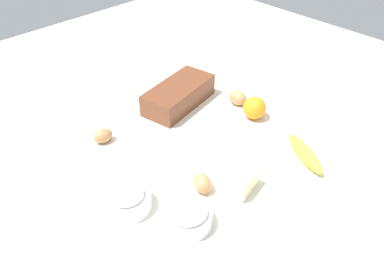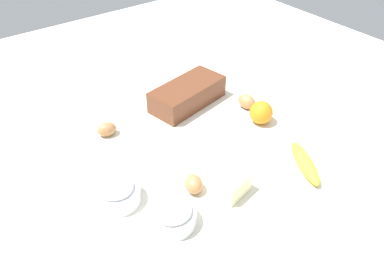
{
  "view_description": "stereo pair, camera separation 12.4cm",
  "coord_description": "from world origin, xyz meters",
  "px_view_note": "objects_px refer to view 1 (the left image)",
  "views": [
    {
      "loc": [
        -0.69,
        -0.7,
        0.8
      ],
      "look_at": [
        0.0,
        0.0,
        0.04
      ],
      "focal_mm": 37.54,
      "sensor_mm": 36.0,
      "label": 1
    },
    {
      "loc": [
        -0.59,
        -0.78,
        0.8
      ],
      "look_at": [
        0.0,
        0.0,
        0.04
      ],
      "focal_mm": 37.54,
      "sensor_mm": 36.0,
      "label": 2
    }
  ],
  "objects_px": {
    "orange_fruit": "(255,108)",
    "egg_beside_bowl": "(238,98)",
    "flour_bowl": "(188,216)",
    "butter_block": "(241,181)",
    "sugar_bowl": "(127,199)",
    "loaf_pan": "(179,94)",
    "banana": "(305,153)",
    "egg_near_butter": "(103,136)",
    "egg_loose": "(202,183)"
  },
  "relations": [
    {
      "from": "loaf_pan",
      "to": "orange_fruit",
      "type": "distance_m",
      "value": 0.28
    },
    {
      "from": "banana",
      "to": "egg_near_butter",
      "type": "height_order",
      "value": "egg_near_butter"
    },
    {
      "from": "loaf_pan",
      "to": "banana",
      "type": "height_order",
      "value": "loaf_pan"
    },
    {
      "from": "orange_fruit",
      "to": "egg_loose",
      "type": "xyz_separation_m",
      "value": [
        -0.38,
        -0.12,
        -0.01
      ]
    },
    {
      "from": "flour_bowl",
      "to": "banana",
      "type": "distance_m",
      "value": 0.44
    },
    {
      "from": "loaf_pan",
      "to": "butter_block",
      "type": "relative_size",
      "value": 3.33
    },
    {
      "from": "egg_loose",
      "to": "butter_block",
      "type": "bearing_deg",
      "value": -43.03
    },
    {
      "from": "sugar_bowl",
      "to": "egg_beside_bowl",
      "type": "xyz_separation_m",
      "value": [
        0.59,
        0.12,
        -0.01
      ]
    },
    {
      "from": "flour_bowl",
      "to": "banana",
      "type": "height_order",
      "value": "flour_bowl"
    },
    {
      "from": "sugar_bowl",
      "to": "egg_loose",
      "type": "relative_size",
      "value": 2.03
    },
    {
      "from": "flour_bowl",
      "to": "sugar_bowl",
      "type": "relative_size",
      "value": 0.95
    },
    {
      "from": "loaf_pan",
      "to": "flour_bowl",
      "type": "xyz_separation_m",
      "value": [
        -0.36,
        -0.43,
        -0.01
      ]
    },
    {
      "from": "butter_block",
      "to": "egg_near_butter",
      "type": "relative_size",
      "value": 1.43
    },
    {
      "from": "flour_bowl",
      "to": "loaf_pan",
      "type": "bearing_deg",
      "value": 49.66
    },
    {
      "from": "loaf_pan",
      "to": "banana",
      "type": "xyz_separation_m",
      "value": [
        0.07,
        -0.49,
        -0.02
      ]
    },
    {
      "from": "butter_block",
      "to": "flour_bowl",
      "type": "bearing_deg",
      "value": 176.41
    },
    {
      "from": "loaf_pan",
      "to": "egg_beside_bowl",
      "type": "relative_size",
      "value": 4.32
    },
    {
      "from": "egg_loose",
      "to": "egg_beside_bowl",
      "type": "bearing_deg",
      "value": 28.39
    },
    {
      "from": "banana",
      "to": "egg_loose",
      "type": "bearing_deg",
      "value": 158.92
    },
    {
      "from": "orange_fruit",
      "to": "egg_beside_bowl",
      "type": "xyz_separation_m",
      "value": [
        0.02,
        0.1,
        -0.01
      ]
    },
    {
      "from": "sugar_bowl",
      "to": "egg_loose",
      "type": "distance_m",
      "value": 0.21
    },
    {
      "from": "flour_bowl",
      "to": "butter_block",
      "type": "xyz_separation_m",
      "value": [
        0.19,
        -0.01,
        -0.0
      ]
    },
    {
      "from": "egg_beside_bowl",
      "to": "egg_loose",
      "type": "distance_m",
      "value": 0.46
    },
    {
      "from": "egg_loose",
      "to": "loaf_pan",
      "type": "bearing_deg",
      "value": 55.68
    },
    {
      "from": "egg_near_butter",
      "to": "loaf_pan",
      "type": "bearing_deg",
      "value": -1.31
    },
    {
      "from": "orange_fruit",
      "to": "egg_beside_bowl",
      "type": "distance_m",
      "value": 0.1
    },
    {
      "from": "sugar_bowl",
      "to": "egg_near_butter",
      "type": "relative_size",
      "value": 2.04
    },
    {
      "from": "flour_bowl",
      "to": "egg_near_butter",
      "type": "height_order",
      "value": "flour_bowl"
    },
    {
      "from": "egg_loose",
      "to": "banana",
      "type": "bearing_deg",
      "value": -21.08
    },
    {
      "from": "loaf_pan",
      "to": "orange_fruit",
      "type": "bearing_deg",
      "value": -72.82
    },
    {
      "from": "flour_bowl",
      "to": "butter_block",
      "type": "bearing_deg",
      "value": -3.59
    },
    {
      "from": "orange_fruit",
      "to": "egg_loose",
      "type": "relative_size",
      "value": 1.25
    },
    {
      "from": "banana",
      "to": "orange_fruit",
      "type": "xyz_separation_m",
      "value": [
        0.06,
        0.25,
        0.02
      ]
    },
    {
      "from": "loaf_pan",
      "to": "banana",
      "type": "distance_m",
      "value": 0.49
    },
    {
      "from": "sugar_bowl",
      "to": "egg_near_butter",
      "type": "xyz_separation_m",
      "value": [
        0.12,
        0.28,
        -0.01
      ]
    },
    {
      "from": "butter_block",
      "to": "egg_loose",
      "type": "distance_m",
      "value": 0.11
    },
    {
      "from": "flour_bowl",
      "to": "orange_fruit",
      "type": "relative_size",
      "value": 1.54
    },
    {
      "from": "orange_fruit",
      "to": "butter_block",
      "type": "bearing_deg",
      "value": -146.99
    },
    {
      "from": "egg_beside_bowl",
      "to": "banana",
      "type": "bearing_deg",
      "value": -104.07
    },
    {
      "from": "banana",
      "to": "egg_loose",
      "type": "distance_m",
      "value": 0.34
    },
    {
      "from": "egg_near_butter",
      "to": "butter_block",
      "type": "bearing_deg",
      "value": -71.4
    },
    {
      "from": "flour_bowl",
      "to": "egg_beside_bowl",
      "type": "distance_m",
      "value": 0.59
    },
    {
      "from": "flour_bowl",
      "to": "sugar_bowl",
      "type": "bearing_deg",
      "value": 115.8
    },
    {
      "from": "loaf_pan",
      "to": "butter_block",
      "type": "xyz_separation_m",
      "value": [
        -0.17,
        -0.44,
        -0.01
      ]
    },
    {
      "from": "loaf_pan",
      "to": "flour_bowl",
      "type": "relative_size",
      "value": 2.46
    },
    {
      "from": "loaf_pan",
      "to": "egg_near_butter",
      "type": "xyz_separation_m",
      "value": [
        -0.32,
        0.01,
        -0.02
      ]
    },
    {
      "from": "orange_fruit",
      "to": "egg_near_butter",
      "type": "bearing_deg",
      "value": 150.97
    },
    {
      "from": "orange_fruit",
      "to": "banana",
      "type": "bearing_deg",
      "value": -103.96
    },
    {
      "from": "flour_bowl",
      "to": "egg_near_butter",
      "type": "relative_size",
      "value": 1.93
    },
    {
      "from": "butter_block",
      "to": "egg_beside_bowl",
      "type": "relative_size",
      "value": 1.3
    }
  ]
}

